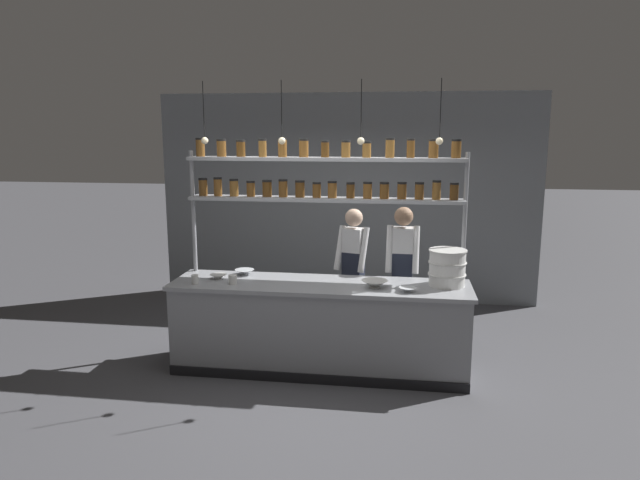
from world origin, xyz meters
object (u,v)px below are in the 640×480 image
at_px(prep_bowl_near_left, 245,272).
at_px(prep_bowl_center_front, 375,284).
at_px(prep_bowl_center_back, 218,277).
at_px(chef_center, 402,269).
at_px(serving_cup_by_board, 233,279).
at_px(container_stack, 447,268).
at_px(serving_cup_front, 195,279).
at_px(prep_bowl_near_right, 408,290).
at_px(chef_left, 353,268).
at_px(spice_shelf_unit, 324,182).

xyz_separation_m(prep_bowl_near_left, prep_bowl_center_front, (1.41, -0.30, 0.01)).
bearing_deg(prep_bowl_center_back, chef_center, 19.27).
bearing_deg(serving_cup_by_board, chef_center, 26.43).
bearing_deg(prep_bowl_near_left, prep_bowl_center_front, -12.12).
height_order(container_stack, prep_bowl_near_left, container_stack).
height_order(container_stack, serving_cup_front, container_stack).
relative_size(prep_bowl_near_right, serving_cup_by_board, 1.81).
height_order(prep_bowl_center_back, serving_cup_by_board, serving_cup_by_board).
height_order(chef_left, prep_bowl_center_back, chef_left).
xyz_separation_m(chef_left, chef_center, (0.55, -0.10, 0.03)).
distance_m(prep_bowl_near_right, serving_cup_by_board, 1.74).
relative_size(spice_shelf_unit, container_stack, 7.75).
height_order(prep_bowl_near_left, prep_bowl_center_back, prep_bowl_near_left).
height_order(prep_bowl_center_front, prep_bowl_near_right, prep_bowl_center_front).
bearing_deg(prep_bowl_center_front, prep_bowl_center_back, 176.73).
xyz_separation_m(chef_left, serving_cup_front, (-1.51, -0.98, 0.07)).
distance_m(spice_shelf_unit, chef_left, 1.14).
bearing_deg(serving_cup_front, prep_bowl_center_back, 52.42).
xyz_separation_m(chef_center, prep_bowl_center_front, (-0.27, -0.76, 0.02)).
relative_size(spice_shelf_unit, prep_bowl_near_left, 14.00).
height_order(prep_bowl_center_back, serving_cup_front, serving_cup_front).
bearing_deg(container_stack, serving_cup_front, -173.10).
relative_size(chef_center, serving_cup_front, 17.41).
distance_m(spice_shelf_unit, prep_bowl_center_front, 1.18).
bearing_deg(chef_center, serving_cup_by_board, -151.43).
relative_size(prep_bowl_near_left, prep_bowl_center_front, 0.80).
height_order(container_stack, prep_bowl_center_front, container_stack).
bearing_deg(chef_left, spice_shelf_unit, -104.44).
height_order(container_stack, prep_bowl_center_back, container_stack).
xyz_separation_m(spice_shelf_unit, chef_center, (0.83, 0.35, -0.98)).
bearing_deg(prep_bowl_center_back, spice_shelf_unit, 16.19).
bearing_deg(container_stack, chef_left, 145.78).
bearing_deg(prep_bowl_near_left, prep_bowl_near_right, -13.80).
xyz_separation_m(prep_bowl_near_left, serving_cup_front, (-0.39, -0.43, 0.02)).
bearing_deg(spice_shelf_unit, prep_bowl_near_left, -173.20).
bearing_deg(chef_left, prep_bowl_near_right, -40.80).
relative_size(chef_center, prep_bowl_center_back, 9.33).
distance_m(spice_shelf_unit, prep_bowl_near_right, 1.42).
relative_size(spice_shelf_unit, chef_left, 1.84).
relative_size(chef_left, serving_cup_by_board, 16.71).
relative_size(container_stack, serving_cup_by_board, 3.97).
height_order(spice_shelf_unit, serving_cup_by_board, spice_shelf_unit).
bearing_deg(spice_shelf_unit, prep_bowl_center_back, -163.81).
distance_m(spice_shelf_unit, container_stack, 1.52).
xyz_separation_m(prep_bowl_center_front, prep_bowl_near_right, (0.32, -0.12, -0.01)).
distance_m(chef_left, container_stack, 1.22).
bearing_deg(prep_bowl_near_right, chef_center, 93.59).
relative_size(prep_bowl_near_left, prep_bowl_center_back, 1.20).
bearing_deg(prep_bowl_near_left, prep_bowl_center_back, -136.81).
bearing_deg(serving_cup_by_board, spice_shelf_unit, 29.51).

